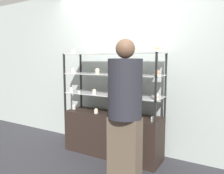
% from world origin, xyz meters
% --- Properties ---
extents(ground_plane, '(20.00, 20.00, 0.00)m').
position_xyz_m(ground_plane, '(0.00, 0.00, 0.00)').
color(ground_plane, '#2D2D33').
extents(back_wall, '(8.00, 0.05, 2.60)m').
position_xyz_m(back_wall, '(0.00, 0.36, 1.30)').
color(back_wall, '#A8B2AD').
rests_on(back_wall, ground_plane).
extents(display_base, '(1.48, 0.43, 0.63)m').
position_xyz_m(display_base, '(0.00, 0.00, 0.31)').
color(display_base, black).
rests_on(display_base, ground_plane).
extents(display_riser_lower, '(1.48, 0.43, 0.30)m').
position_xyz_m(display_riser_lower, '(0.00, 0.00, 0.91)').
color(display_riser_lower, black).
rests_on(display_riser_lower, display_base).
extents(display_riser_middle, '(1.48, 0.43, 0.30)m').
position_xyz_m(display_riser_middle, '(0.00, 0.00, 1.20)').
color(display_riser_middle, black).
rests_on(display_riser_middle, display_riser_lower).
extents(display_riser_upper, '(1.48, 0.43, 0.30)m').
position_xyz_m(display_riser_upper, '(0.00, 0.00, 1.50)').
color(display_riser_upper, black).
rests_on(display_riser_upper, display_riser_middle).
extents(layer_cake_centerpiece, '(0.20, 0.20, 0.11)m').
position_xyz_m(layer_cake_centerpiece, '(0.07, -0.01, 0.68)').
color(layer_cake_centerpiece, brown).
rests_on(layer_cake_centerpiece, display_base).
extents(sheet_cake_frosted, '(0.24, 0.17, 0.06)m').
position_xyz_m(sheet_cake_frosted, '(0.26, -0.04, 1.55)').
color(sheet_cake_frosted, beige).
rests_on(sheet_cake_frosted, display_riser_upper).
extents(cupcake_0, '(0.06, 0.06, 0.08)m').
position_xyz_m(cupcake_0, '(-0.69, -0.04, 0.67)').
color(cupcake_0, white).
rests_on(cupcake_0, display_base).
extents(cupcake_1, '(0.06, 0.06, 0.08)m').
position_xyz_m(cupcake_1, '(-0.22, -0.09, 0.67)').
color(cupcake_1, white).
rests_on(cupcake_1, display_base).
extents(cupcake_2, '(0.06, 0.06, 0.08)m').
position_xyz_m(cupcake_2, '(0.23, -0.11, 0.67)').
color(cupcake_2, beige).
rests_on(cupcake_2, display_base).
extents(cupcake_3, '(0.06, 0.06, 0.08)m').
position_xyz_m(cupcake_3, '(0.67, -0.11, 0.67)').
color(cupcake_3, beige).
rests_on(cupcake_3, display_base).
extents(price_tag_0, '(0.04, 0.00, 0.04)m').
position_xyz_m(price_tag_0, '(0.37, -0.19, 0.65)').
color(price_tag_0, white).
rests_on(price_tag_0, display_base).
extents(cupcake_4, '(0.05, 0.05, 0.07)m').
position_xyz_m(cupcake_4, '(-0.68, -0.10, 0.96)').
color(cupcake_4, beige).
rests_on(cupcake_4, display_riser_lower).
extents(cupcake_5, '(0.05, 0.05, 0.07)m').
position_xyz_m(cupcake_5, '(-0.24, -0.10, 0.96)').
color(cupcake_5, beige).
rests_on(cupcake_5, display_riser_lower).
extents(cupcake_6, '(0.05, 0.05, 0.07)m').
position_xyz_m(cupcake_6, '(0.23, -0.05, 0.96)').
color(cupcake_6, white).
rests_on(cupcake_6, display_riser_lower).
extents(cupcake_7, '(0.05, 0.05, 0.07)m').
position_xyz_m(cupcake_7, '(0.70, -0.06, 0.96)').
color(cupcake_7, '#CCB28C').
rests_on(cupcake_7, display_riser_lower).
extents(price_tag_1, '(0.04, 0.00, 0.04)m').
position_xyz_m(price_tag_1, '(-0.46, -0.19, 0.95)').
color(price_tag_1, white).
rests_on(price_tag_1, display_riser_lower).
extents(cupcake_8, '(0.06, 0.06, 0.08)m').
position_xyz_m(cupcake_8, '(-0.68, -0.06, 1.26)').
color(cupcake_8, white).
rests_on(cupcake_8, display_riser_middle).
extents(cupcake_9, '(0.06, 0.06, 0.08)m').
position_xyz_m(cupcake_9, '(-0.23, -0.04, 1.26)').
color(cupcake_9, '#CCB28C').
rests_on(cupcake_9, display_riser_middle).
extents(cupcake_10, '(0.06, 0.06, 0.08)m').
position_xyz_m(cupcake_10, '(0.24, -0.05, 1.26)').
color(cupcake_10, beige).
rests_on(cupcake_10, display_riser_middle).
extents(cupcake_11, '(0.06, 0.06, 0.08)m').
position_xyz_m(cupcake_11, '(0.69, -0.07, 1.26)').
color(cupcake_11, '#CCB28C').
rests_on(cupcake_11, display_riser_middle).
extents(price_tag_2, '(0.04, 0.00, 0.04)m').
position_xyz_m(price_tag_2, '(0.08, -0.19, 1.24)').
color(price_tag_2, white).
rests_on(price_tag_2, display_riser_middle).
extents(cupcake_12, '(0.06, 0.06, 0.07)m').
position_xyz_m(cupcake_12, '(-0.67, -0.05, 1.55)').
color(cupcake_12, white).
rests_on(cupcake_12, display_riser_upper).
extents(cupcake_13, '(0.06, 0.06, 0.07)m').
position_xyz_m(cupcake_13, '(-0.24, -0.11, 1.55)').
color(cupcake_13, '#CCB28C').
rests_on(cupcake_13, display_riser_upper).
extents(cupcake_14, '(0.06, 0.06, 0.07)m').
position_xyz_m(cupcake_14, '(0.69, -0.07, 1.55)').
color(cupcake_14, white).
rests_on(cupcake_14, display_riser_upper).
extents(price_tag_3, '(0.04, 0.00, 0.04)m').
position_xyz_m(price_tag_3, '(0.48, -0.19, 1.54)').
color(price_tag_3, white).
rests_on(price_tag_3, display_riser_upper).
extents(donut_glazed, '(0.15, 0.15, 0.04)m').
position_xyz_m(donut_glazed, '(-0.38, 0.04, 1.54)').
color(donut_glazed, '#EFE5CC').
rests_on(donut_glazed, display_riser_upper).
extents(customer_figure, '(0.38, 0.38, 1.65)m').
position_xyz_m(customer_figure, '(0.50, -0.56, 0.88)').
color(customer_figure, brown).
rests_on(customer_figure, ground_plane).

